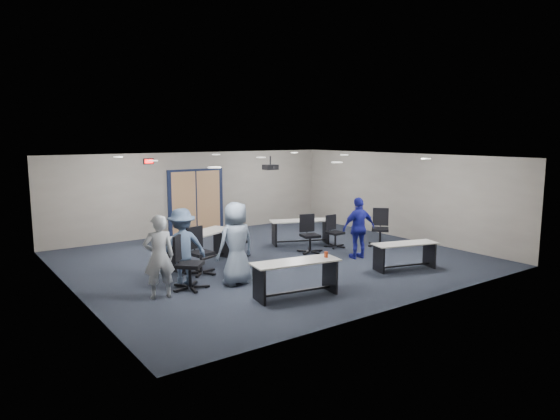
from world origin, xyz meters
TOP-DOWN VIEW (x-y plane):
  - floor at (0.00, 0.00)m, footprint 10.00×10.00m
  - back_wall at (0.00, 4.50)m, footprint 10.00×0.04m
  - front_wall at (0.00, -4.50)m, footprint 10.00×0.04m
  - left_wall at (-5.00, 0.00)m, footprint 0.04×9.00m
  - right_wall at (5.00, 0.00)m, footprint 0.04×9.00m
  - ceiling at (0.00, 0.00)m, footprint 10.00×9.00m
  - double_door at (0.00, 4.46)m, footprint 2.00×0.07m
  - exit_sign at (-1.60, 4.44)m, footprint 0.32×0.07m
  - ceiling_projector at (0.30, 0.50)m, footprint 0.35×0.32m
  - ceiling_can_lights at (0.00, 0.25)m, footprint 6.24×5.74m
  - table_front_left at (-1.36, -2.84)m, footprint 1.90×0.91m
  - table_front_right at (2.07, -2.72)m, footprint 1.70×0.97m
  - table_back_left at (-1.77, 0.59)m, footprint 2.11×1.42m
  - table_back_right at (1.74, 1.01)m, footprint 1.90×1.25m
  - chair_back_a at (-2.19, -0.23)m, footprint 0.82×0.82m
  - chair_back_b at (-0.66, 0.64)m, footprint 0.70×0.70m
  - chair_back_c at (1.28, -0.03)m, footprint 0.81×0.81m
  - chair_back_d at (2.31, 0.07)m, footprint 0.61×0.61m
  - chair_loose_left at (-2.91, -1.14)m, footprint 1.04×1.04m
  - chair_loose_right at (3.48, -0.58)m, footprint 0.99×0.99m
  - person_gray at (-3.65, -1.33)m, footprint 0.69×0.52m
  - person_plaid at (-1.91, -1.40)m, footprint 0.93×0.64m
  - person_navy at (1.94, -1.25)m, footprint 1.02×0.59m
  - person_back at (-2.88, -0.73)m, footprint 1.13×0.70m

SIDE VIEW (x-z plane):
  - floor at x=0.00m, z-range 0.00..0.00m
  - table_front_right at x=2.07m, z-range 0.12..0.77m
  - chair_back_d at x=2.31m, z-range 0.00..0.94m
  - table_back_right at x=1.74m, z-range 0.13..0.87m
  - chair_back_b at x=-0.66m, z-range 0.00..1.01m
  - table_front_left at x=-1.36m, z-range 0.08..0.94m
  - chair_back_c at x=1.28m, z-range 0.00..1.06m
  - chair_back_a at x=-2.19m, z-range 0.00..1.11m
  - chair_loose_right at x=3.48m, z-range 0.00..1.11m
  - table_back_left at x=-1.77m, z-range 0.01..1.12m
  - chair_loose_left at x=-2.91m, z-range 0.00..1.17m
  - person_navy at x=1.94m, z-range 0.00..1.64m
  - person_back at x=-2.88m, z-range 0.00..1.69m
  - person_gray at x=-3.65m, z-range 0.00..1.70m
  - person_plaid at x=-1.91m, z-range 0.00..1.83m
  - double_door at x=0.00m, z-range -0.05..2.15m
  - back_wall at x=0.00m, z-range 0.00..2.70m
  - front_wall at x=0.00m, z-range 0.00..2.70m
  - left_wall at x=-5.00m, z-range 0.00..2.70m
  - right_wall at x=5.00m, z-range 0.00..2.70m
  - ceiling_projector at x=0.30m, z-range 2.22..2.59m
  - exit_sign at x=-1.60m, z-range 2.36..2.54m
  - ceiling_can_lights at x=0.00m, z-range 2.66..2.68m
  - ceiling at x=0.00m, z-range 2.68..2.72m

